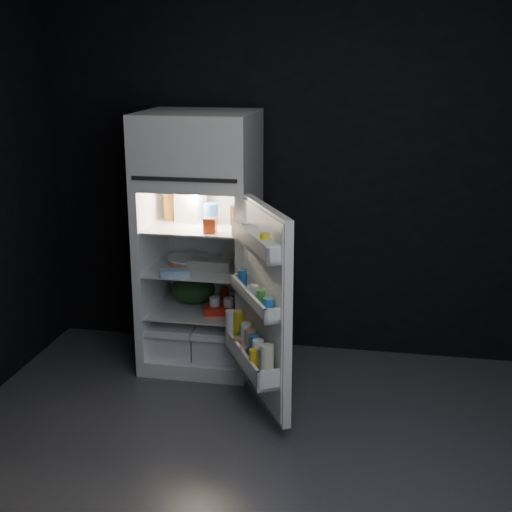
% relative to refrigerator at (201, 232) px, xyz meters
% --- Properties ---
extents(floor, '(4.00, 3.40, 0.00)m').
position_rel_refrigerator_xyz_m(floor, '(0.77, -1.32, -0.96)').
color(floor, '#46464A').
rests_on(floor, ground).
extents(wall_back, '(4.00, 0.00, 2.70)m').
position_rel_refrigerator_xyz_m(wall_back, '(0.77, 0.38, 0.39)').
color(wall_back, black).
rests_on(wall_back, ground).
extents(wall_front, '(4.00, 0.00, 2.70)m').
position_rel_refrigerator_xyz_m(wall_front, '(0.77, -3.02, 0.39)').
color(wall_front, black).
rests_on(wall_front, ground).
extents(refrigerator, '(0.76, 0.71, 1.78)m').
position_rel_refrigerator_xyz_m(refrigerator, '(0.00, 0.00, 0.00)').
color(refrigerator, silver).
rests_on(refrigerator, ground).
extents(fridge_door, '(0.51, 0.72, 1.22)m').
position_rel_refrigerator_xyz_m(fridge_door, '(0.55, -0.71, -0.28)').
color(fridge_door, silver).
rests_on(fridge_door, ground).
extents(milk_jug, '(0.20, 0.20, 0.24)m').
position_rel_refrigerator_xyz_m(milk_jug, '(-0.08, 0.02, 0.19)').
color(milk_jug, white).
rests_on(milk_jug, refrigerator).
extents(mayo_jar, '(0.11, 0.11, 0.14)m').
position_rel_refrigerator_xyz_m(mayo_jar, '(0.08, -0.02, 0.14)').
color(mayo_jar, '#1F5BAA').
rests_on(mayo_jar, refrigerator).
extents(jam_jar, '(0.13, 0.13, 0.13)m').
position_rel_refrigerator_xyz_m(jam_jar, '(0.26, -0.01, 0.14)').
color(jam_jar, black).
rests_on(jam_jar, refrigerator).
extents(amber_bottle, '(0.08, 0.08, 0.22)m').
position_rel_refrigerator_xyz_m(amber_bottle, '(-0.24, 0.05, 0.18)').
color(amber_bottle, '#B5681D').
rests_on(amber_bottle, refrigerator).
extents(small_carton, '(0.08, 0.06, 0.10)m').
position_rel_refrigerator_xyz_m(small_carton, '(0.14, -0.27, 0.12)').
color(small_carton, red).
rests_on(small_carton, refrigerator).
extents(egg_carton, '(0.31, 0.13, 0.07)m').
position_rel_refrigerator_xyz_m(egg_carton, '(0.09, -0.12, -0.19)').
color(egg_carton, gray).
rests_on(egg_carton, refrigerator).
extents(pie, '(0.31, 0.31, 0.04)m').
position_rel_refrigerator_xyz_m(pie, '(-0.08, -0.01, -0.21)').
color(pie, '#A77958').
rests_on(pie, refrigerator).
extents(flat_package, '(0.21, 0.16, 0.04)m').
position_rel_refrigerator_xyz_m(flat_package, '(-0.11, -0.29, -0.21)').
color(flat_package, '#82A4C9').
rests_on(flat_package, refrigerator).
extents(wrapped_pkg, '(0.14, 0.12, 0.05)m').
position_rel_refrigerator_xyz_m(wrapped_pkg, '(0.20, 0.08, -0.20)').
color(wrapped_pkg, beige).
rests_on(wrapped_pkg, refrigerator).
extents(produce_bag, '(0.32, 0.27, 0.20)m').
position_rel_refrigerator_xyz_m(produce_bag, '(-0.07, 0.02, -0.43)').
color(produce_bag, '#193815').
rests_on(produce_bag, refrigerator).
extents(yogurt_tray, '(0.29, 0.20, 0.05)m').
position_rel_refrigerator_xyz_m(yogurt_tray, '(0.18, -0.14, -0.50)').
color(yogurt_tray, red).
rests_on(yogurt_tray, refrigerator).
extents(small_can_red, '(0.07, 0.07, 0.09)m').
position_rel_refrigerator_xyz_m(small_can_red, '(0.13, 0.14, -0.48)').
color(small_can_red, red).
rests_on(small_can_red, refrigerator).
extents(small_can_silver, '(0.08, 0.08, 0.09)m').
position_rel_refrigerator_xyz_m(small_can_silver, '(0.22, 0.05, -0.48)').
color(small_can_silver, silver).
rests_on(small_can_silver, refrigerator).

